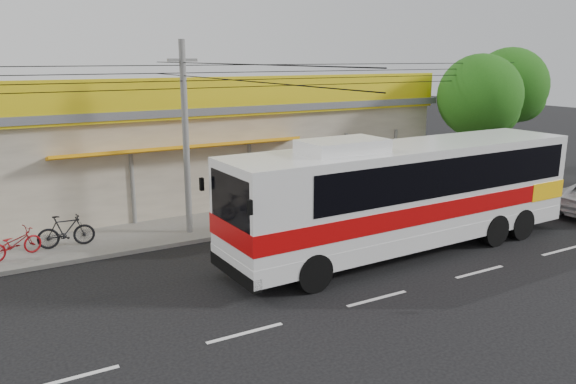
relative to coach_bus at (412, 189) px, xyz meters
name	(u,v)px	position (x,y,z in m)	size (l,w,h in m)	color
ground	(327,270)	(-3.49, -0.18, -2.17)	(120.00, 120.00, 0.00)	black
sidewalk	(245,220)	(-3.49, 5.82, -2.09)	(30.00, 3.20, 0.15)	slate
lane_markings	(377,299)	(-3.49, -2.68, -2.17)	(50.00, 0.12, 0.01)	silver
storefront_building	(194,147)	(-3.50, 11.36, 0.13)	(22.60, 9.20, 5.70)	gray
coach_bus	(412,189)	(0.00, 0.00, 0.00)	(13.21, 3.18, 4.05)	silver
motorbike_red	(14,244)	(-11.88, 5.39, -1.55)	(0.62, 1.79, 0.94)	maroon
motorbike_dark	(66,231)	(-10.26, 5.68, -1.45)	(0.53, 1.87, 1.12)	black
utility_pole	(183,76)	(-6.03, 5.22, 3.67)	(34.00, 14.00, 7.07)	slate
tree_near	(482,99)	(8.85, 5.12, 2.33)	(4.01, 4.01, 6.64)	#321F14
tree_far	(512,89)	(13.90, 7.59, 2.58)	(4.23, 4.23, 7.01)	#321F14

